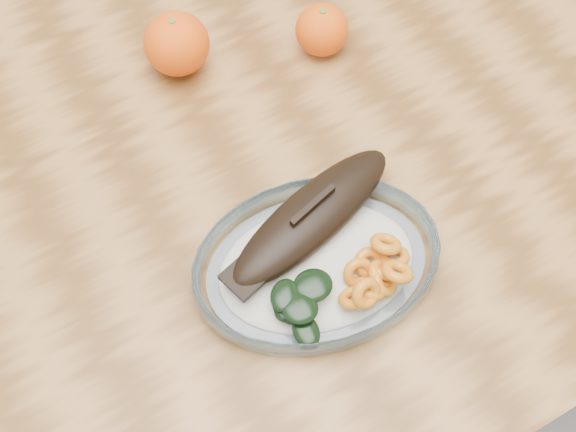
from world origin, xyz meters
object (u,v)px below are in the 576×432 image
Objects in this scene: plated_meal at (317,260)px; orange_left at (177,44)px; dining_table at (237,208)px; orange_right at (322,30)px.

plated_meal is 7.13× the size of orange_left.
orange_left reaches higher than plated_meal.
orange_right reaches higher than dining_table.
orange_left is at bearing 85.51° from dining_table.
plated_meal is at bearing -82.87° from dining_table.
orange_left is 0.17m from orange_right.
orange_right is (0.16, 0.25, 0.01)m from plated_meal.
dining_table is at bearing -94.49° from orange_left.
plated_meal is at bearing -88.75° from orange_left.
plated_meal is at bearing -121.54° from orange_right.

